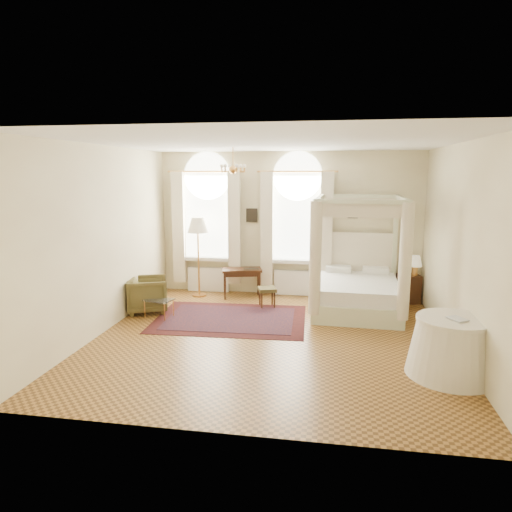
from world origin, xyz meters
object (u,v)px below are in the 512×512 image
(canopy_bed, at_px, (357,286))
(side_table, at_px, (452,347))
(stool, at_px, (267,291))
(writing_desk, at_px, (242,273))
(armchair, at_px, (148,294))
(floor_lamp, at_px, (198,229))
(coffee_table, at_px, (159,301))
(nightstand, at_px, (408,289))

(canopy_bed, bearing_deg, side_table, -67.92)
(canopy_bed, distance_m, stool, 1.87)
(writing_desk, height_order, stool, writing_desk)
(armchair, bearing_deg, canopy_bed, -103.14)
(writing_desk, xyz_separation_m, floor_lamp, (-1.00, -0.05, 0.99))
(canopy_bed, distance_m, side_table, 3.09)
(writing_desk, bearing_deg, coffee_table, -127.45)
(writing_desk, bearing_deg, armchair, -140.36)
(canopy_bed, xyz_separation_m, coffee_table, (-3.87, -1.04, -0.21))
(writing_desk, xyz_separation_m, side_table, (3.70, -3.56, -0.16))
(nightstand, distance_m, armchair, 5.63)
(armchair, xyz_separation_m, side_table, (5.40, -2.15, 0.05))
(writing_desk, xyz_separation_m, stool, (0.68, -0.67, -0.22))
(floor_lamp, bearing_deg, canopy_bed, -10.29)
(armchair, xyz_separation_m, floor_lamp, (0.69, 1.35, 1.20))
(side_table, bearing_deg, floor_lamp, 143.32)
(side_table, bearing_deg, writing_desk, 136.14)
(stool, bearing_deg, canopy_bed, -0.94)
(nightstand, xyz_separation_m, coffee_table, (-5.03, -1.91, 0.02))
(stool, xyz_separation_m, floor_lamp, (-1.68, 0.61, 1.21))
(nightstand, bearing_deg, side_table, -90.00)
(floor_lamp, relative_size, side_table, 1.49)
(nightstand, height_order, floor_lamp, floor_lamp)
(coffee_table, bearing_deg, floor_lamp, 79.03)
(floor_lamp, bearing_deg, armchair, -117.15)
(armchair, relative_size, coffee_table, 1.30)
(canopy_bed, relative_size, armchair, 2.97)
(writing_desk, bearing_deg, stool, -44.49)
(nightstand, xyz_separation_m, floor_lamp, (-4.71, -0.23, 1.25))
(stool, relative_size, side_table, 0.37)
(writing_desk, height_order, side_table, side_table)
(writing_desk, height_order, armchair, armchair)
(nightstand, height_order, armchair, armchair)
(stool, distance_m, side_table, 4.19)
(nightstand, distance_m, coffee_table, 5.38)
(canopy_bed, xyz_separation_m, side_table, (1.16, -2.86, -0.12))
(armchair, bearing_deg, coffee_table, -154.52)
(nightstand, bearing_deg, canopy_bed, -143.13)
(floor_lamp, xyz_separation_m, side_table, (4.71, -3.51, -1.15))
(nightstand, bearing_deg, armchair, -163.71)
(nightstand, xyz_separation_m, writing_desk, (-3.70, -0.17, 0.26))
(canopy_bed, distance_m, armchair, 4.30)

